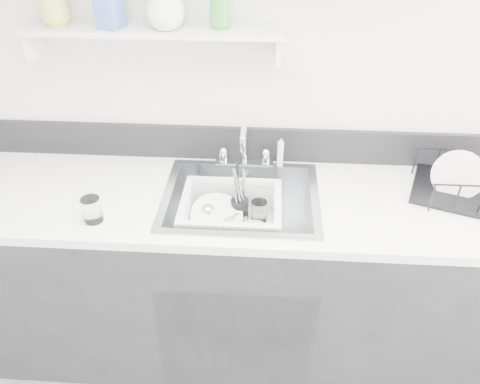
# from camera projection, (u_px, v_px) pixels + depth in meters

# --- Properties ---
(room_shell) EXTENTS (3.50, 3.00, 2.60)m
(room_shell) POSITION_uv_depth(u_px,v_px,m) (212.00, 115.00, 0.82)
(room_shell) COLOR silver
(room_shell) RESTS_ON ground
(counter_run) EXTENTS (3.20, 0.62, 0.92)m
(counter_run) POSITION_uv_depth(u_px,v_px,m) (241.00, 276.00, 2.19)
(counter_run) COLOR black
(counter_run) RESTS_ON ground
(backsplash) EXTENTS (3.20, 0.02, 0.16)m
(backsplash) POSITION_uv_depth(u_px,v_px,m) (245.00, 144.00, 2.11)
(backsplash) COLOR black
(backsplash) RESTS_ON counter_run
(sink) EXTENTS (0.64, 0.52, 0.20)m
(sink) POSITION_uv_depth(u_px,v_px,m) (241.00, 214.00, 1.97)
(sink) COLOR silver
(sink) RESTS_ON counter_run
(faucet) EXTENTS (0.26, 0.18, 0.23)m
(faucet) POSITION_uv_depth(u_px,v_px,m) (244.00, 154.00, 2.08)
(faucet) COLOR silver
(faucet) RESTS_ON counter_run
(side_sprayer) EXTENTS (0.03, 0.03, 0.14)m
(side_sprayer) POSITION_uv_depth(u_px,v_px,m) (280.00, 152.00, 2.08)
(side_sprayer) COLOR silver
(side_sprayer) RESTS_ON counter_run
(wall_shelf) EXTENTS (1.00, 0.16, 0.12)m
(wall_shelf) POSITION_uv_depth(u_px,v_px,m) (153.00, 32.00, 1.78)
(wall_shelf) COLOR silver
(wall_shelf) RESTS_ON room_shell
(wash_tub) EXTENTS (0.48, 0.43, 0.16)m
(wash_tub) POSITION_uv_depth(u_px,v_px,m) (231.00, 215.00, 1.96)
(wash_tub) COLOR silver
(wash_tub) RESTS_ON sink
(plate_stack) EXTENTS (0.27, 0.26, 0.11)m
(plate_stack) POSITION_uv_depth(u_px,v_px,m) (219.00, 221.00, 1.99)
(plate_stack) COLOR white
(plate_stack) RESTS_ON wash_tub
(utensil_cup) EXTENTS (0.08, 0.08, 0.26)m
(utensil_cup) POSITION_uv_depth(u_px,v_px,m) (239.00, 207.00, 2.02)
(utensil_cup) COLOR black
(utensil_cup) RESTS_ON wash_tub
(ladle) EXTENTS (0.28, 0.23, 0.08)m
(ladle) POSITION_uv_depth(u_px,v_px,m) (220.00, 221.00, 1.97)
(ladle) COLOR silver
(ladle) RESTS_ON wash_tub
(tumbler_in_tub) EXTENTS (0.09, 0.09, 0.10)m
(tumbler_in_tub) POSITION_uv_depth(u_px,v_px,m) (259.00, 211.00, 2.01)
(tumbler_in_tub) COLOR white
(tumbler_in_tub) RESTS_ON wash_tub
(tumbler_counter) EXTENTS (0.08, 0.08, 0.10)m
(tumbler_counter) POSITION_uv_depth(u_px,v_px,m) (92.00, 210.00, 1.76)
(tumbler_counter) COLOR white
(tumbler_counter) RESTS_ON counter_run
(dish_rack) EXTENTS (0.50, 0.43, 0.15)m
(dish_rack) POSITION_uv_depth(u_px,v_px,m) (470.00, 180.00, 1.89)
(dish_rack) COLOR black
(dish_rack) RESTS_ON counter_run
(bowl_small) EXTENTS (0.12, 0.12, 0.03)m
(bowl_small) POSITION_uv_depth(u_px,v_px,m) (254.00, 231.00, 1.95)
(bowl_small) COLOR white
(bowl_small) RESTS_ON wash_tub
(soap_bottle_b) EXTENTS (0.11, 0.11, 0.18)m
(soap_bottle_b) POSITION_uv_depth(u_px,v_px,m) (108.00, 2.00, 1.71)
(soap_bottle_b) COLOR #4965C0
(soap_bottle_b) RESTS_ON wall_shelf
(soap_bottle_c) EXTENTS (0.16, 0.16, 0.18)m
(soap_bottle_c) POSITION_uv_depth(u_px,v_px,m) (165.00, 4.00, 1.70)
(soap_bottle_c) COLOR white
(soap_bottle_c) RESTS_ON wall_shelf
(soap_bottle_d) EXTENTS (0.08, 0.08, 0.20)m
(soap_bottle_d) POSITION_uv_depth(u_px,v_px,m) (220.00, 1.00, 1.70)
(soap_bottle_d) COLOR green
(soap_bottle_d) RESTS_ON wall_shelf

